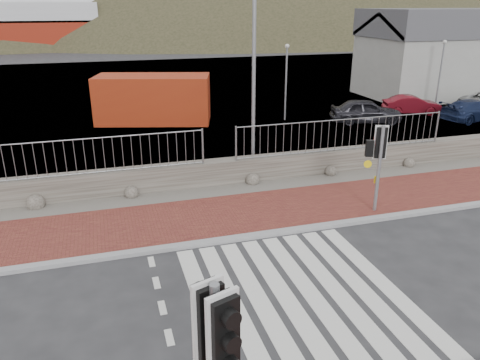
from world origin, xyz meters
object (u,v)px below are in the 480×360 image
object	(u,v)px
streetlight	(258,54)
traffic_signal_far	(380,151)
car_a	(366,111)
car_c	(474,110)
traffic_signal_near	(216,345)
shipping_container	(153,99)
car_b	(412,105)

from	to	relation	value
streetlight	traffic_signal_far	bearing A→B (deg)	-40.50
traffic_signal_far	streetlight	distance (m)	5.64
car_a	car_c	size ratio (longest dim) A/B	0.95
traffic_signal_near	traffic_signal_far	world-z (taller)	traffic_signal_near
car_a	car_c	world-z (taller)	car_a
car_c	streetlight	bearing A→B (deg)	99.85
shipping_container	car_a	distance (m)	11.61
traffic_signal_near	shipping_container	world-z (taller)	traffic_signal_near
traffic_signal_far	streetlight	bearing A→B (deg)	-43.65
streetlight	car_b	world-z (taller)	streetlight
traffic_signal_far	car_a	bearing A→B (deg)	-100.91
traffic_signal_far	shipping_container	xyz separation A→B (m)	(-5.09, 14.03, -0.76)
streetlight	car_b	size ratio (longest dim) A/B	2.42
traffic_signal_near	shipping_container	size ratio (longest dim) A/B	0.52
traffic_signal_near	shipping_container	bearing A→B (deg)	65.59
traffic_signal_far	shipping_container	size ratio (longest dim) A/B	0.46
shipping_container	traffic_signal_near	bearing A→B (deg)	-78.91
shipping_container	car_c	world-z (taller)	shipping_container
car_a	car_b	world-z (taller)	car_a
car_a	car_b	bearing A→B (deg)	-57.27
shipping_container	car_a	size ratio (longest dim) A/B	1.58
traffic_signal_near	traffic_signal_far	distance (m)	9.85
car_b	car_a	bearing A→B (deg)	124.45
traffic_signal_far	traffic_signal_near	bearing A→B (deg)	64.90
shipping_container	car_a	bearing A→B (deg)	-2.31
car_a	car_b	size ratio (longest dim) A/B	1.16
car_a	car_b	distance (m)	3.94
traffic_signal_near	car_b	bearing A→B (deg)	28.82
streetlight	shipping_container	xyz separation A→B (m)	(-2.73, 9.52, -3.21)
car_b	car_c	xyz separation A→B (m)	(2.24, -2.44, 0.04)
traffic_signal_near	streetlight	bearing A→B (deg)	49.27
traffic_signal_far	car_b	size ratio (longest dim) A/B	0.85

